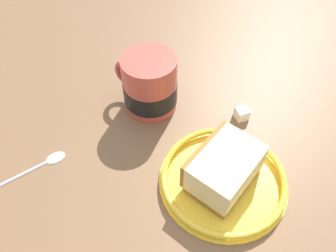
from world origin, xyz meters
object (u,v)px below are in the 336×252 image
Objects in this scene: cake_slice at (224,168)px; teaspoon at (39,165)px; small_plate at (223,179)px; sugar_cube at (242,114)px; tea_mug at (150,85)px.

cake_slice reaches higher than teaspoon.
teaspoon is (23.33, 12.42, -0.51)cm from small_plate.
tea_mug is at bearing 22.56° from sugar_cube.
cake_slice is 5.33× the size of sugar_cube.
tea_mug is 5.73× the size of sugar_cube.
tea_mug is (16.86, -6.53, 1.00)cm from cake_slice.
sugar_cube is (-20.21, -24.79, 0.63)cm from teaspoon.
small_plate is at bearing 174.93° from cake_slice.
small_plate reaches higher than teaspoon.
small_plate is 9.10× the size of sugar_cube.
sugar_cube reaches higher than teaspoon.
small_plate is 12.75cm from sugar_cube.
sugar_cube is at bearing -129.19° from teaspoon.
cake_slice is 0.93× the size of tea_mug.
small_plate is 2.63cm from cake_slice.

